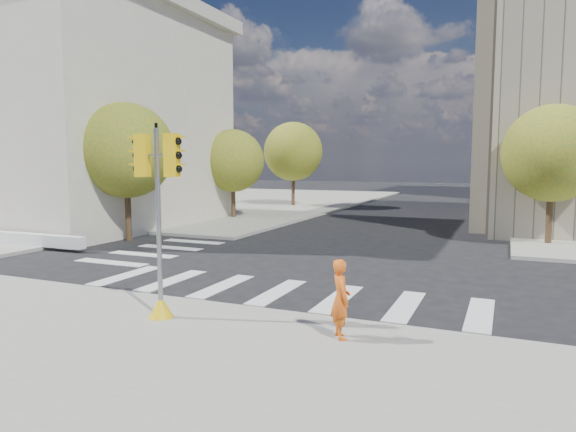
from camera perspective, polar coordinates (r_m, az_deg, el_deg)
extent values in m
plane|color=black|center=(16.46, 2.03, -6.91)|extent=(160.00, 160.00, 0.00)
cube|color=gray|center=(48.54, -8.91, 1.68)|extent=(28.00, 40.00, 0.15)
cube|color=beige|center=(34.62, -25.35, 9.28)|extent=(18.00, 14.00, 12.00)
cube|color=#B2AD9E|center=(35.60, -25.84, 19.44)|extent=(19.00, 15.00, 0.80)
cylinder|color=#382616|center=(25.13, -17.33, 0.13)|extent=(0.28, 0.28, 2.45)
sphere|color=#457220|center=(25.01, -17.54, 6.95)|extent=(4.40, 4.40, 4.40)
cylinder|color=#382616|center=(33.33, -6.08, 1.51)|extent=(0.28, 0.28, 2.17)
sphere|color=#457220|center=(33.23, -6.14, 6.13)|extent=(4.00, 4.00, 4.00)
cylinder|color=#382616|center=(42.30, 0.57, 2.80)|extent=(0.28, 0.28, 2.62)
sphere|color=#457220|center=(42.24, 0.58, 7.18)|extent=(4.80, 4.80, 4.80)
cylinder|color=#382616|center=(25.14, 27.02, -0.33)|extent=(0.28, 0.28, 2.38)
sphere|color=#457220|center=(25.02, 27.34, 6.22)|extent=(4.20, 4.20, 4.20)
cylinder|color=#382616|center=(37.08, 25.86, 1.66)|extent=(0.28, 0.28, 2.52)
sphere|color=#457220|center=(37.00, 26.08, 6.46)|extent=(4.60, 4.60, 4.60)
cylinder|color=#382616|center=(49.05, 25.25, 2.46)|extent=(0.28, 0.28, 2.27)
sphere|color=#457220|center=(48.99, 25.40, 5.66)|extent=(4.00, 4.00, 4.00)
cylinder|color=black|center=(29.05, 27.79, 6.25)|extent=(0.12, 0.12, 8.00)
cube|color=black|center=(29.38, 28.18, 14.06)|extent=(0.35, 0.18, 0.22)
cylinder|color=black|center=(43.02, 26.36, 6.01)|extent=(0.12, 0.12, 8.00)
cube|color=black|center=(43.25, 26.61, 11.32)|extent=(0.35, 0.18, 0.22)
cone|color=#E6B60C|center=(12.22, -13.95, -9.73)|extent=(0.56, 0.56, 0.50)
cylinder|color=gray|center=(11.86, -14.18, -0.90)|extent=(0.11, 0.11, 4.28)
cylinder|color=black|center=(11.80, -14.45, 9.70)|extent=(0.07, 0.07, 0.12)
cylinder|color=gray|center=(11.78, -14.37, 6.55)|extent=(0.90, 0.12, 0.06)
cube|color=#E6B60C|center=(11.99, -15.89, 6.49)|extent=(0.31, 0.24, 0.95)
cube|color=#E6B60C|center=(11.57, -12.79, 6.60)|extent=(0.31, 0.24, 0.95)
imported|color=orange|center=(10.44, 5.87, -9.14)|extent=(0.65, 0.70, 1.61)
cube|color=silver|center=(24.61, -26.91, -2.30)|extent=(6.01, 0.53, 0.50)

